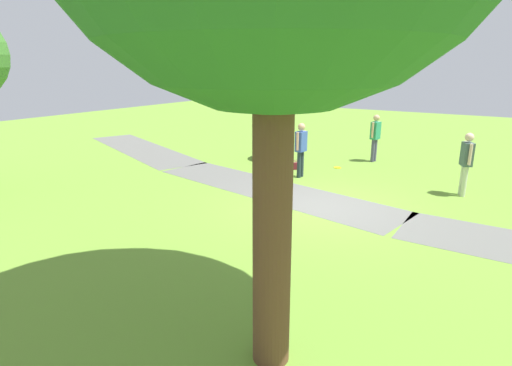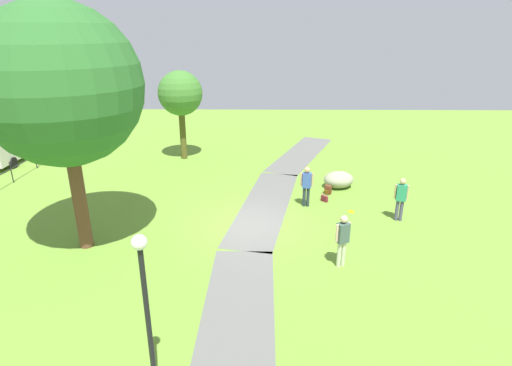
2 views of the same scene
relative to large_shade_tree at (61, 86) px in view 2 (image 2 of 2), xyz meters
The scene contains 15 objects.
ground_plane 7.82m from the large_shade_tree, 72.58° to the right, with size 48.00×48.00×0.00m, color olive.
footpath_segment_near 8.73m from the large_shade_tree, 128.62° to the right, with size 8.02×1.97×0.01m.
footpath_segment_mid 8.94m from the large_shade_tree, 59.48° to the right, with size 8.21×3.34×0.01m.
footpath_segment_far 15.04m from the large_shade_tree, 36.58° to the right, with size 8.13×4.70×0.01m.
large_shade_tree is the anchor object (origin of this frame).
young_tree_near_path 10.49m from the large_shade_tree, ahead, with size 2.43×2.43×4.93m.
lamp_post 7.88m from the large_shade_tree, 147.49° to the right, with size 0.28×0.28×3.68m.
lawn_boulder 12.23m from the large_shade_tree, 59.24° to the right, with size 1.57×1.72×0.76m.
woman_with_handbag 9.63m from the large_shade_tree, 66.04° to the right, with size 0.27×0.52×1.73m.
man_near_boulder 9.59m from the large_shade_tree, 97.70° to the right, with size 0.37×0.48×1.73m.
passerby_on_path 12.31m from the large_shade_tree, 79.12° to the right, with size 0.31×0.51×1.73m.
handbag_on_grass 10.91m from the large_shade_tree, 65.30° to the right, with size 0.38×0.38×0.31m.
backpack_by_boulder 11.45m from the large_shade_tree, 61.58° to the right, with size 0.35×0.34×0.40m.
frisbee_on_grass 11.42m from the large_shade_tree, 73.12° to the right, with size 0.26×0.26×0.02m.
delivery_van 13.74m from the large_shade_tree, 40.55° to the left, with size 5.45×2.61×2.30m.
Camera 2 is at (-13.93, -0.55, 6.93)m, focal length 28.55 mm.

